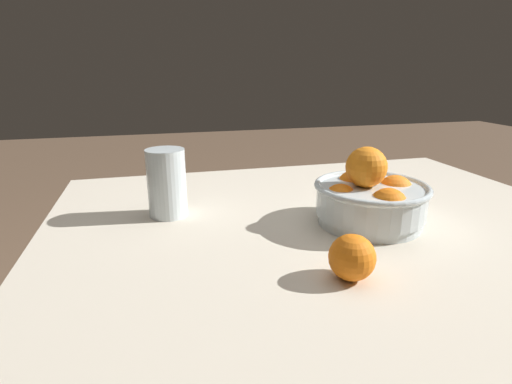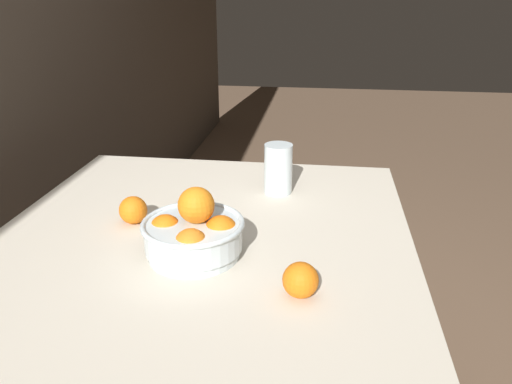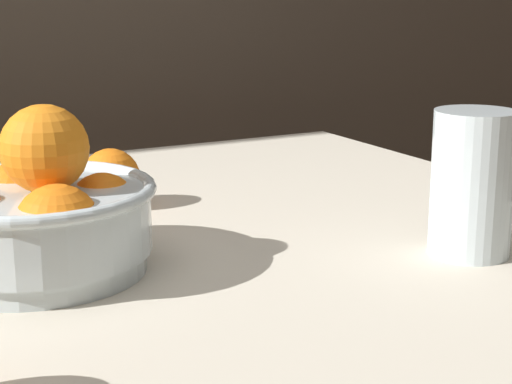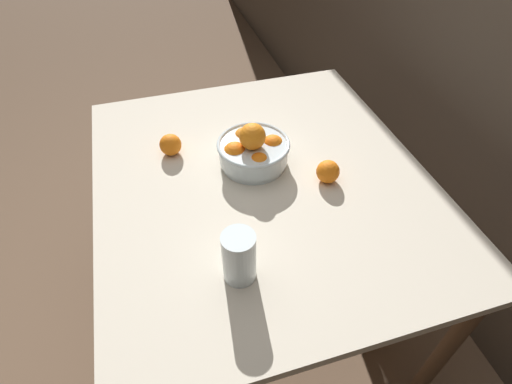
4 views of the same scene
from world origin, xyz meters
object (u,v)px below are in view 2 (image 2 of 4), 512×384
(fruit_bowl, at_px, (194,233))
(orange_loose_front, at_px, (300,280))
(juice_glass, at_px, (278,171))
(orange_loose_near_bowl, at_px, (133,210))

(fruit_bowl, height_order, orange_loose_front, fruit_bowl)
(fruit_bowl, bearing_deg, orange_loose_front, -117.88)
(orange_loose_front, bearing_deg, juice_glass, 10.14)
(juice_glass, bearing_deg, fruit_bowl, 159.27)
(juice_glass, height_order, orange_loose_near_bowl, juice_glass)
(juice_glass, distance_m, orange_loose_front, 0.53)
(fruit_bowl, relative_size, orange_loose_front, 3.21)
(fruit_bowl, relative_size, orange_loose_near_bowl, 3.21)
(orange_loose_front, bearing_deg, fruit_bowl, 62.12)
(orange_loose_front, bearing_deg, orange_loose_near_bowl, 58.53)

